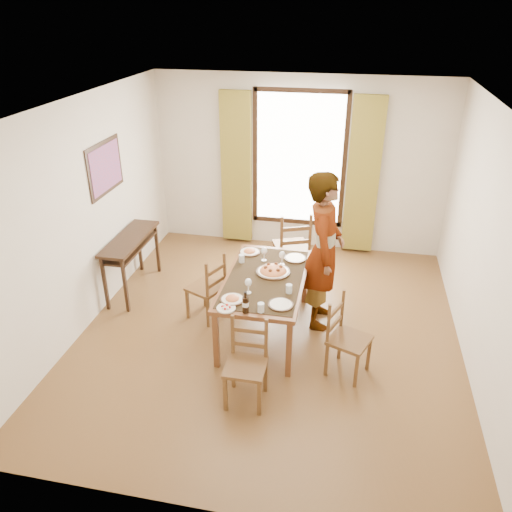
% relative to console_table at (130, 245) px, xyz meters
% --- Properties ---
extents(ground, '(5.00, 5.00, 0.00)m').
position_rel_console_table_xyz_m(ground, '(2.03, -0.60, -0.68)').
color(ground, '#483216').
rests_on(ground, ground).
extents(room_shell, '(4.60, 5.10, 2.74)m').
position_rel_console_table_xyz_m(room_shell, '(2.03, -0.47, 0.86)').
color(room_shell, beige).
rests_on(room_shell, ground).
extents(console_table, '(0.38, 1.20, 0.80)m').
position_rel_console_table_xyz_m(console_table, '(0.00, 0.00, 0.00)').
color(console_table, black).
rests_on(console_table, ground).
extents(dining_table, '(0.92, 1.63, 0.76)m').
position_rel_console_table_xyz_m(dining_table, '(1.97, -0.62, 0.00)').
color(dining_table, brown).
rests_on(dining_table, ground).
extents(chair_west, '(0.52, 0.52, 0.89)m').
position_rel_console_table_xyz_m(chair_west, '(1.21, -0.46, -0.27)').
color(chair_west, brown).
rests_on(chair_west, ground).
extents(chair_north, '(0.61, 0.61, 1.06)m').
position_rel_console_table_xyz_m(chair_north, '(2.11, 0.73, -0.19)').
color(chair_north, brown).
rests_on(chair_north, ground).
extents(chair_south, '(0.40, 0.40, 0.89)m').
position_rel_console_table_xyz_m(chair_south, '(2.00, -1.80, -0.27)').
color(chair_south, brown).
rests_on(chair_south, ground).
extents(chair_east, '(0.52, 0.52, 0.90)m').
position_rel_console_table_xyz_m(chair_east, '(2.95, -1.18, -0.27)').
color(chair_east, brown).
rests_on(chair_east, ground).
extents(man, '(0.72, 0.48, 1.95)m').
position_rel_console_table_xyz_m(man, '(2.60, -0.25, 0.29)').
color(man, '#959A9E').
rests_on(man, ground).
extents(plate_sw, '(0.27, 0.27, 0.05)m').
position_rel_console_table_xyz_m(plate_sw, '(1.71, -1.18, 0.10)').
color(plate_sw, silver).
rests_on(plate_sw, dining_table).
extents(plate_se, '(0.27, 0.27, 0.05)m').
position_rel_console_table_xyz_m(plate_se, '(2.24, -1.18, 0.10)').
color(plate_se, silver).
rests_on(plate_se, dining_table).
extents(plate_nw, '(0.27, 0.27, 0.05)m').
position_rel_console_table_xyz_m(plate_nw, '(1.65, -0.04, 0.10)').
color(plate_nw, silver).
rests_on(plate_nw, dining_table).
extents(plate_ne, '(0.27, 0.27, 0.05)m').
position_rel_console_table_xyz_m(plate_ne, '(2.25, -0.09, 0.10)').
color(plate_ne, silver).
rests_on(plate_ne, dining_table).
extents(pasta_platter, '(0.40, 0.40, 0.10)m').
position_rel_console_table_xyz_m(pasta_platter, '(2.04, -0.50, 0.12)').
color(pasta_platter, red).
rests_on(pasta_platter, dining_table).
extents(caprese_plate, '(0.20, 0.20, 0.04)m').
position_rel_console_table_xyz_m(caprese_plate, '(1.69, -1.35, 0.09)').
color(caprese_plate, silver).
rests_on(caprese_plate, dining_table).
extents(wine_glass_a, '(0.08, 0.08, 0.18)m').
position_rel_console_table_xyz_m(wine_glass_a, '(1.85, -1.00, 0.16)').
color(wine_glass_a, white).
rests_on(wine_glass_a, dining_table).
extents(wine_glass_b, '(0.08, 0.08, 0.18)m').
position_rel_console_table_xyz_m(wine_glass_b, '(2.11, -0.28, 0.16)').
color(wine_glass_b, white).
rests_on(wine_glass_b, dining_table).
extents(wine_glass_c, '(0.08, 0.08, 0.18)m').
position_rel_console_table_xyz_m(wine_glass_c, '(1.88, -0.21, 0.16)').
color(wine_glass_c, white).
rests_on(wine_glass_c, dining_table).
extents(tumbler_a, '(0.07, 0.07, 0.10)m').
position_rel_console_table_xyz_m(tumbler_a, '(2.28, -0.90, 0.12)').
color(tumbler_a, silver).
rests_on(tumbler_a, dining_table).
extents(tumbler_b, '(0.07, 0.07, 0.10)m').
position_rel_console_table_xyz_m(tumbler_b, '(1.61, -0.30, 0.12)').
color(tumbler_b, silver).
rests_on(tumbler_b, dining_table).
extents(tumbler_c, '(0.07, 0.07, 0.10)m').
position_rel_console_table_xyz_m(tumbler_c, '(2.05, -1.33, 0.12)').
color(tumbler_c, silver).
rests_on(tumbler_c, dining_table).
extents(wine_bottle, '(0.07, 0.07, 0.25)m').
position_rel_console_table_xyz_m(wine_bottle, '(1.90, -1.38, 0.20)').
color(wine_bottle, black).
rests_on(wine_bottle, dining_table).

